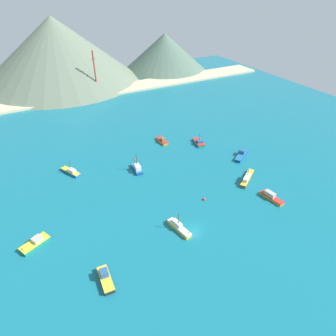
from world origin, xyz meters
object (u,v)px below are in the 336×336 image
(fishing_boat_0, at_px, (71,172))
(fishing_boat_5, at_px, (242,155))
(fishing_boat_8, at_px, (271,197))
(fishing_boat_6, at_px, (105,278))
(fishing_boat_1, at_px, (199,142))
(fishing_boat_2, at_px, (137,168))
(fishing_boat_9, at_px, (35,243))
(fishing_boat_4, at_px, (179,227))
(fishing_boat_3, at_px, (162,140))
(buoy_0, at_px, (135,160))
(buoy_1, at_px, (204,199))
(radio_tower, at_px, (95,73))
(fishing_boat_7, at_px, (247,178))

(fishing_boat_0, bearing_deg, fishing_boat_5, -17.43)
(fishing_boat_0, relative_size, fishing_boat_8, 1.05)
(fishing_boat_6, distance_m, fishing_boat_8, 56.47)
(fishing_boat_0, xyz_separation_m, fishing_boat_8, (53.08, -44.61, 0.05))
(fishing_boat_0, distance_m, fishing_boat_1, 52.83)
(fishing_boat_2, xyz_separation_m, fishing_boat_9, (-37.84, -20.37, -0.25))
(fishing_boat_4, xyz_separation_m, fishing_boat_5, (41.68, 23.20, -0.07))
(fishing_boat_1, distance_m, fishing_boat_9, 73.96)
(fishing_boat_3, relative_size, buoy_0, 10.08)
(fishing_boat_0, bearing_deg, buoy_1, -45.87)
(fishing_boat_4, distance_m, fishing_boat_9, 38.54)
(fishing_boat_5, height_order, radio_tower, radio_tower)
(fishing_boat_6, height_order, buoy_1, fishing_boat_6)
(fishing_boat_4, relative_size, fishing_boat_8, 1.06)
(fishing_boat_0, height_order, radio_tower, radio_tower)
(fishing_boat_6, distance_m, buoy_0, 54.11)
(fishing_boat_7, bearing_deg, fishing_boat_8, -89.45)
(fishing_boat_2, relative_size, fishing_boat_8, 0.90)
(fishing_boat_6, xyz_separation_m, radio_tower, (36.07, 124.52, 11.94))
(buoy_1, bearing_deg, fishing_boat_9, 174.15)
(fishing_boat_1, bearing_deg, fishing_boat_0, 176.82)
(fishing_boat_5, height_order, buoy_1, fishing_boat_5)
(fishing_boat_2, bearing_deg, buoy_1, -64.34)
(fishing_boat_6, height_order, fishing_boat_8, fishing_boat_6)
(fishing_boat_3, height_order, buoy_1, fishing_boat_3)
(fishing_boat_6, height_order, fishing_boat_7, fishing_boat_7)
(fishing_boat_8, bearing_deg, fishing_boat_9, 167.99)
(fishing_boat_2, distance_m, fishing_boat_9, 42.97)
(fishing_boat_2, bearing_deg, fishing_boat_9, -151.70)
(fishing_boat_8, bearing_deg, buoy_0, 124.69)
(buoy_1, bearing_deg, buoy_0, 107.26)
(fishing_boat_3, relative_size, fishing_boat_9, 0.86)
(fishing_boat_8, bearing_deg, fishing_boat_6, -175.32)
(fishing_boat_0, xyz_separation_m, fishing_boat_9, (-16.12, -29.89, -0.02))
(fishing_boat_2, relative_size, fishing_boat_3, 1.05)
(fishing_boat_4, bearing_deg, fishing_boat_0, 115.40)
(fishing_boat_0, xyz_separation_m, radio_tower, (32.88, 75.30, 12.06))
(fishing_boat_6, xyz_separation_m, fishing_boat_8, (56.28, 4.61, -0.07))
(fishing_boat_8, relative_size, buoy_1, 8.29)
(fishing_boat_5, bearing_deg, fishing_boat_3, 131.36)
(fishing_boat_1, bearing_deg, fishing_boat_4, -129.30)
(fishing_boat_1, bearing_deg, fishing_boat_6, -140.40)
(fishing_boat_0, relative_size, buoy_1, 8.73)
(fishing_boat_5, bearing_deg, fishing_boat_4, -150.90)
(fishing_boat_1, height_order, fishing_boat_5, fishing_boat_1)
(fishing_boat_9, bearing_deg, buoy_0, 34.61)
(fishing_boat_2, distance_m, fishing_boat_6, 46.87)
(fishing_boat_0, distance_m, fishing_boat_6, 49.32)
(fishing_boat_0, height_order, buoy_0, fishing_boat_0)
(fishing_boat_6, relative_size, fishing_boat_8, 0.93)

